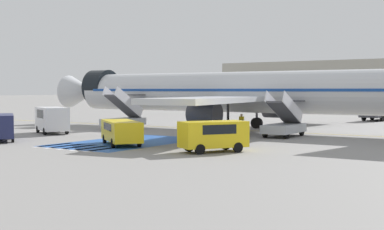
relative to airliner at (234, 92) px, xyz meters
name	(u,v)px	position (x,y,z in m)	size (l,w,h in m)	color
ground_plane	(248,130)	(1.29, 0.49, -3.69)	(600.00, 600.00, 0.00)	gray
apron_leadline_yellow	(228,130)	(-0.62, -0.02, -3.69)	(0.20, 78.57, 0.01)	gold
apron_stand_patch_blue	(128,142)	(-0.62, -15.15, -3.69)	(6.99, 11.87, 0.01)	#2856A8
apron_walkway_bar_0	(53,145)	(-3.62, -19.74, -3.69)	(0.44, 3.60, 0.01)	silver
apron_walkway_bar_1	(65,146)	(-2.42, -19.74, -3.69)	(0.44, 3.60, 0.01)	silver
apron_walkway_bar_2	(77,147)	(-1.22, -19.74, -3.69)	(0.44, 3.60, 0.01)	silver
apron_walkway_bar_3	(90,148)	(-0.02, -19.74, -3.69)	(0.44, 3.60, 0.01)	silver
apron_walkway_bar_4	(103,149)	(1.18, -19.74, -3.69)	(0.44, 3.60, 0.01)	silver
airliner	(234,92)	(0.00, 0.00, 0.00)	(44.91, 36.11, 10.39)	silver
boarding_stairs_forward	(124,119)	(-10.02, -4.77, -2.66)	(2.32, 5.28, 4.29)	#ADB2BA
boarding_stairs_aft	(284,125)	(7.26, -4.34, -2.72)	(2.32, 5.28, 3.86)	#ADB2BA
fuel_tanker	(384,107)	(7.86, 26.05, -1.95)	(3.75, 10.66, 3.44)	#38383D
service_van_0	(121,130)	(0.37, -16.99, -2.63)	(5.43, 4.79, 1.72)	yellow
service_van_1	(52,118)	(-11.47, -12.84, -2.29)	(5.00, 4.00, 2.35)	silver
service_van_2	(213,134)	(8.09, -17.09, -2.52)	(3.78, 4.51, 1.95)	yellow
service_van_3	(0,125)	(-9.34, -19.90, -2.46)	(4.91, 4.38, 2.03)	#1E234C
ground_crew_0	(197,121)	(-1.43, -4.28, -2.65)	(0.40, 0.49, 1.79)	#191E38
ground_crew_1	(202,121)	(-0.27, -5.24, -2.61)	(0.45, 0.48, 1.86)	black
ground_crew_2	(242,122)	(2.63, -3.24, -2.67)	(0.46, 0.30, 1.76)	#191E38
traffic_cone_0	(199,136)	(2.90, -10.71, -3.40)	(0.52, 0.52, 0.58)	orange
traffic_cone_1	(49,127)	(-14.48, -10.50, -3.40)	(0.51, 0.51, 0.57)	orange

